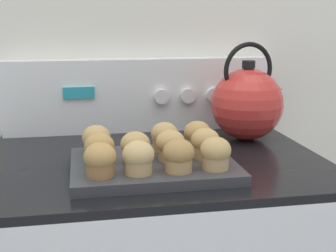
{
  "coord_description": "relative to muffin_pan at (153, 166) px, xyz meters",
  "views": [
    {
      "loc": [
        -0.17,
        -0.74,
        1.21
      ],
      "look_at": [
        0.01,
        0.22,
        0.98
      ],
      "focal_mm": 50.0,
      "sensor_mm": 36.0,
      "label": 1
    }
  ],
  "objects": [
    {
      "name": "muffin_r2_c3",
      "position": [
        0.12,
        0.08,
        0.04
      ],
      "size": [
        0.06,
        0.06,
        0.07
      ],
      "color": "tan",
      "rests_on": "muffin_pan"
    },
    {
      "name": "muffin_r2_c2",
      "position": [
        0.04,
        0.08,
        0.04
      ],
      "size": [
        0.06,
        0.06,
        0.07
      ],
      "color": "#A37A4C",
      "rests_on": "muffin_pan"
    },
    {
      "name": "muffin_r0_c3",
      "position": [
        0.12,
        -0.08,
        0.04
      ],
      "size": [
        0.06,
        0.06,
        0.07
      ],
      "color": "tan",
      "rests_on": "muffin_pan"
    },
    {
      "name": "muffin_r0_c2",
      "position": [
        0.04,
        -0.08,
        0.04
      ],
      "size": [
        0.06,
        0.06,
        0.07
      ],
      "color": "tan",
      "rests_on": "muffin_pan"
    },
    {
      "name": "muffin_r1_c2",
      "position": [
        0.04,
        -0.0,
        0.04
      ],
      "size": [
        0.06,
        0.06,
        0.07
      ],
      "color": "tan",
      "rests_on": "muffin_pan"
    },
    {
      "name": "muffin_r0_c1",
      "position": [
        -0.04,
        -0.08,
        0.04
      ],
      "size": [
        0.06,
        0.06,
        0.07
      ],
      "color": "tan",
      "rests_on": "muffin_pan"
    },
    {
      "name": "control_panel",
      "position": [
        0.02,
        0.38,
        0.09
      ],
      "size": [
        0.77,
        0.07,
        0.21
      ],
      "color": "white",
      "rests_on": "stove_range"
    },
    {
      "name": "muffin_pan",
      "position": [
        0.0,
        0.0,
        0.0
      ],
      "size": [
        0.35,
        0.27,
        0.02
      ],
      "color": "#38383D",
      "rests_on": "stove_range"
    },
    {
      "name": "muffin_r1_c1",
      "position": [
        -0.04,
        -0.0,
        0.04
      ],
      "size": [
        0.06,
        0.06,
        0.07
      ],
      "color": "tan",
      "rests_on": "muffin_pan"
    },
    {
      "name": "muffin_r1_c0",
      "position": [
        -0.11,
        -0.0,
        0.04
      ],
      "size": [
        0.06,
        0.06,
        0.07
      ],
      "color": "tan",
      "rests_on": "muffin_pan"
    },
    {
      "name": "muffin_r1_c3",
      "position": [
        0.12,
        0.0,
        0.04
      ],
      "size": [
        0.06,
        0.06,
        0.07
      ],
      "color": "tan",
      "rests_on": "muffin_pan"
    },
    {
      "name": "muffin_r2_c0",
      "position": [
        -0.12,
        0.07,
        0.04
      ],
      "size": [
        0.06,
        0.06,
        0.07
      ],
      "color": "tan",
      "rests_on": "muffin_pan"
    },
    {
      "name": "muffin_r0_c0",
      "position": [
        -0.12,
        -0.08,
        0.04
      ],
      "size": [
        0.06,
        0.06,
        0.07
      ],
      "color": "olive",
      "rests_on": "muffin_pan"
    },
    {
      "name": "wall_back",
      "position": [
        0.02,
        0.43,
        0.3
      ],
      "size": [
        8.0,
        0.05,
        2.4
      ],
      "color": "silver",
      "rests_on": "ground_plane"
    },
    {
      "name": "tea_kettle",
      "position": [
        0.29,
        0.22,
        0.09
      ],
      "size": [
        0.22,
        0.19,
        0.26
      ],
      "color": "red",
      "rests_on": "stove_range"
    }
  ]
}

